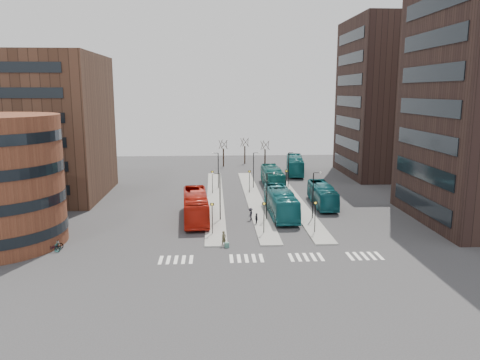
{
  "coord_description": "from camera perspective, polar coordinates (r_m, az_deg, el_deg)",
  "views": [
    {
      "loc": [
        -4.17,
        -40.25,
        16.42
      ],
      "look_at": [
        -0.75,
        19.61,
        5.0
      ],
      "focal_mm": 35.0,
      "sensor_mm": 36.0,
      "label": 1
    }
  ],
  "objects": [
    {
      "name": "sign_poles",
      "position": [
        65.03,
        1.9,
        -1.66
      ],
      "size": [
        12.45,
        22.12,
        3.65
      ],
      "color": "black",
      "rests_on": "ground"
    },
    {
      "name": "commuter_a",
      "position": [
        61.45,
        -5.09,
        -4.0
      ],
      "size": [
        0.89,
        0.78,
        1.56
      ],
      "primitive_type": "imported",
      "rotation": [
        0.0,
        0.0,
        3.42
      ],
      "color": "black",
      "rests_on": "ground"
    },
    {
      "name": "traveller",
      "position": [
        50.71,
        -1.99,
        -7.14
      ],
      "size": [
        0.71,
        0.68,
        1.64
      ],
      "primitive_type": "imported",
      "rotation": [
        0.0,
        0.0,
        0.66
      ],
      "color": "#443F28",
      "rests_on": "ground"
    },
    {
      "name": "teal_bus_c",
      "position": [
        69.07,
        10.0,
        -1.8
      ],
      "size": [
        3.07,
        11.37,
        3.14
      ],
      "primitive_type": "imported",
      "rotation": [
        0.0,
        0.0,
        -0.04
      ],
      "color": "#12565E",
      "rests_on": "ground"
    },
    {
      "name": "commuter_c",
      "position": [
        60.55,
        1.29,
        -4.16
      ],
      "size": [
        0.96,
        1.19,
        1.61
      ],
      "primitive_type": "imported",
      "rotation": [
        0.0,
        0.0,
        4.32
      ],
      "color": "black",
      "rests_on": "ground"
    },
    {
      "name": "teal_bus_a",
      "position": [
        62.72,
        4.97,
        -2.75
      ],
      "size": [
        3.21,
        12.86,
        3.57
      ],
      "primitive_type": "imported",
      "rotation": [
        0.0,
        0.0,
        0.02
      ],
      "color": "#135C62",
      "rests_on": "ground"
    },
    {
      "name": "commuter_b",
      "position": [
        58.39,
        2.03,
        -4.78
      ],
      "size": [
        0.54,
        0.95,
        1.52
      ],
      "primitive_type": "imported",
      "rotation": [
        0.0,
        0.0,
        1.77
      ],
      "color": "black",
      "rests_on": "ground"
    },
    {
      "name": "crosswalk_stripes",
      "position": [
        47.56,
        4.14,
        -9.43
      ],
      "size": [
        22.35,
        2.4,
        0.01
      ],
      "color": "silver",
      "rests_on": "ground"
    },
    {
      "name": "lamp_posts",
      "position": [
        69.78,
        2.39,
        0.17
      ],
      "size": [
        14.04,
        20.24,
        6.12
      ],
      "color": "black",
      "rests_on": "ground"
    },
    {
      "name": "island_mid",
      "position": [
        72.38,
        1.71,
        -2.27
      ],
      "size": [
        2.5,
        45.0,
        0.15
      ],
      "primitive_type": "cube",
      "color": "gray",
      "rests_on": "ground"
    },
    {
      "name": "office_block",
      "position": [
        80.18,
        -25.24,
        5.89
      ],
      "size": [
        25.0,
        20.12,
        22.0
      ],
      "color": "#492F22",
      "rests_on": "ground"
    },
    {
      "name": "island_left",
      "position": [
        72.12,
        -3.05,
        -2.33
      ],
      "size": [
        2.5,
        45.0,
        0.15
      ],
      "primitive_type": "cube",
      "color": "gray",
      "rests_on": "ground"
    },
    {
      "name": "bicycle_mid",
      "position": [
        53.38,
        -21.66,
        -7.32
      ],
      "size": [
        1.82,
        0.74,
        1.06
      ],
      "primitive_type": "imported",
      "rotation": [
        0.0,
        0.0,
        1.71
      ],
      "color": "gray",
      "rests_on": "ground"
    },
    {
      "name": "suitcase",
      "position": [
        50.3,
        -1.62,
        -7.94
      ],
      "size": [
        0.51,
        0.45,
        0.54
      ],
      "primitive_type": "cube",
      "rotation": [
        0.0,
        0.0,
        0.26
      ],
      "color": "navy",
      "rests_on": "ground"
    },
    {
      "name": "bicycle_near",
      "position": [
        52.6,
        -21.96,
        -7.71
      ],
      "size": [
        1.71,
        0.71,
        0.88
      ],
      "primitive_type": "imported",
      "rotation": [
        0.0,
        0.0,
        1.5
      ],
      "color": "gray",
      "rests_on": "ground"
    },
    {
      "name": "bicycle_far",
      "position": [
        52.86,
        -21.86,
        -7.61
      ],
      "size": [
        1.7,
        0.63,
        0.88
      ],
      "primitive_type": "imported",
      "rotation": [
        0.0,
        0.0,
        1.55
      ],
      "color": "gray",
      "rests_on": "ground"
    },
    {
      "name": "bare_trees",
      "position": [
        104.04,
        0.53,
        3.22
      ],
      "size": [
        10.97,
        8.14,
        5.9
      ],
      "color": "black",
      "rests_on": "ground"
    },
    {
      "name": "teal_bus_d",
      "position": [
        94.59,
        6.71,
        1.82
      ],
      "size": [
        4.73,
        13.23,
        3.61
      ],
      "primitive_type": "imported",
      "rotation": [
        0.0,
        0.0,
        -0.13
      ],
      "color": "#146367",
      "rests_on": "ground"
    },
    {
      "name": "ground",
      "position": [
        43.66,
        2.5,
        -11.31
      ],
      "size": [
        160.0,
        160.0,
        0.0
      ],
      "primitive_type": "plane",
      "color": "#2C2C2E",
      "rests_on": "ground"
    },
    {
      "name": "tower_far",
      "position": [
        97.23,
        18.82,
        9.38
      ],
      "size": [
        20.12,
        20.0,
        30.0
      ],
      "color": "black",
      "rests_on": "ground"
    },
    {
      "name": "island_right",
      "position": [
        73.14,
        6.4,
        -2.2
      ],
      "size": [
        2.5,
        45.0,
        0.15
      ],
      "primitive_type": "cube",
      "color": "gray",
      "rests_on": "ground"
    },
    {
      "name": "teal_bus_b",
      "position": [
        81.5,
        3.97,
        0.36
      ],
      "size": [
        2.88,
        12.25,
        3.41
      ],
      "primitive_type": "imported",
      "rotation": [
        0.0,
        0.0,
        0.0
      ],
      "color": "#125B58",
      "rests_on": "ground"
    },
    {
      "name": "red_bus",
      "position": [
        60.8,
        -5.43,
        -3.19
      ],
      "size": [
        3.8,
        12.99,
        3.57
      ],
      "primitive_type": "imported",
      "rotation": [
        0.0,
        0.0,
        0.06
      ],
      "color": "red",
      "rests_on": "ground"
    }
  ]
}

